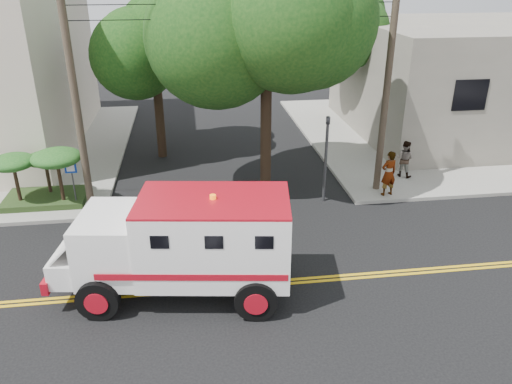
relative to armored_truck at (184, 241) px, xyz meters
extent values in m
plane|color=black|center=(1.89, 0.10, -1.75)|extent=(100.00, 100.00, 0.00)
cube|color=gray|center=(15.39, 13.60, -1.68)|extent=(17.00, 17.00, 0.15)
cube|color=slate|center=(16.89, 14.10, 1.40)|extent=(14.00, 12.00, 6.00)
cylinder|color=#382D23|center=(-3.71, 6.10, 2.75)|extent=(0.28, 0.28, 9.00)
cylinder|color=#382D23|center=(8.19, 6.30, 2.75)|extent=(0.28, 0.28, 9.00)
cylinder|color=black|center=(3.39, 6.60, 1.75)|extent=(0.44, 0.44, 7.00)
sphere|color=#0E360F|center=(3.39, 6.60, 5.25)|extent=(5.32, 5.32, 5.32)
sphere|color=#0E360F|center=(4.53, 5.84, 5.82)|extent=(4.56, 4.56, 4.56)
cylinder|color=black|center=(-1.11, 12.10, 1.05)|extent=(0.44, 0.44, 5.60)
sphere|color=#0E360F|center=(-1.11, 12.10, 3.85)|extent=(3.92, 3.92, 3.92)
sphere|color=#0E360F|center=(-0.27, 11.54, 4.27)|extent=(3.36, 3.36, 3.36)
cylinder|color=black|center=(10.39, 16.10, 1.22)|extent=(0.44, 0.44, 5.95)
sphere|color=#0E360F|center=(10.39, 16.10, 4.20)|extent=(4.20, 4.20, 4.20)
sphere|color=#0E360F|center=(11.29, 15.50, 4.65)|extent=(3.60, 3.60, 3.60)
cylinder|color=#3F3F42|center=(5.69, 5.70, 0.05)|extent=(0.12, 0.12, 3.60)
imported|color=#3F3F42|center=(5.69, 5.70, 1.40)|extent=(0.15, 0.18, 0.90)
cylinder|color=#3F3F42|center=(-4.31, 6.30, -0.75)|extent=(0.06, 0.06, 2.00)
cube|color=#0C33A5|center=(-4.31, 6.24, 0.05)|extent=(0.45, 0.03, 0.45)
cube|color=#1E3314|center=(-5.61, 6.90, -1.48)|extent=(3.20, 2.00, 0.24)
cylinder|color=black|center=(-6.51, 6.60, -0.60)|extent=(0.14, 0.14, 1.52)
ellipsoid|color=#164917|center=(-6.51, 6.60, 0.25)|extent=(1.73, 1.73, 0.60)
cylinder|color=black|center=(-5.51, 7.30, -0.68)|extent=(0.14, 0.14, 1.36)
ellipsoid|color=#164917|center=(-5.51, 7.30, 0.08)|extent=(1.55, 1.55, 0.54)
cylinder|color=black|center=(-4.81, 6.40, -0.52)|extent=(0.14, 0.14, 1.68)
ellipsoid|color=#164917|center=(-4.81, 6.40, 0.42)|extent=(1.91, 1.91, 0.66)
cube|color=white|center=(0.87, -0.12, 0.13)|extent=(4.50, 3.04, 2.26)
cube|color=white|center=(-2.01, 0.29, -0.08)|extent=(2.04, 2.59, 1.83)
cube|color=black|center=(-2.84, 0.41, 0.40)|extent=(0.32, 1.82, 0.75)
cube|color=white|center=(-3.13, 0.45, -0.62)|extent=(1.26, 2.27, 0.75)
cube|color=#AA0D1A|center=(-3.66, 0.52, -0.89)|extent=(0.52, 2.32, 0.38)
cube|color=#AA0D1A|center=(0.87, -0.12, 1.29)|extent=(4.50, 3.04, 0.06)
cylinder|color=black|center=(-2.39, -0.87, -1.16)|extent=(1.22, 0.51, 1.18)
cylinder|color=black|center=(-2.05, 1.51, -1.16)|extent=(1.22, 0.51, 1.18)
cylinder|color=black|center=(1.87, -1.48, -1.16)|extent=(1.22, 0.51, 1.18)
cylinder|color=black|center=(2.21, 0.90, -1.16)|extent=(1.22, 0.51, 1.18)
imported|color=gray|center=(8.37, 5.60, -0.64)|extent=(0.79, 0.61, 1.93)
imported|color=gray|center=(9.88, 7.49, -0.76)|extent=(1.03, 1.02, 1.67)
camera|label=1|loc=(0.35, -12.53, 7.08)|focal=35.00mm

